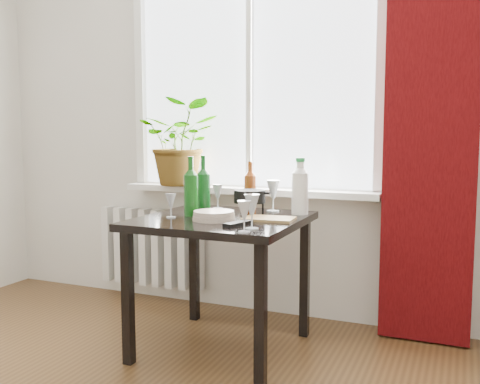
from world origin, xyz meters
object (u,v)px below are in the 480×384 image
at_px(table, 222,234).
at_px(wineglass_far_right, 244,216).
at_px(bottle_amber, 250,185).
at_px(plate_stack, 214,216).
at_px(wineglass_front_right, 252,211).
at_px(tv_remote, 238,224).
at_px(cutting_board, 269,219).
at_px(cleaning_bottle, 300,185).
at_px(potted_plant, 182,142).
at_px(wineglass_back_center, 273,195).
at_px(wineglass_back_left, 218,196).
at_px(wine_bottle_right, 203,184).
at_px(wineglass_front_left, 171,205).
at_px(fondue_pot, 250,202).
at_px(radiator, 152,247).
at_px(wine_bottle_left, 191,186).

relative_size(table, wineglass_far_right, 5.67).
distance_m(bottle_amber, plate_stack, 0.49).
bearing_deg(wineglass_front_right, table, 135.43).
relative_size(tv_remote, cutting_board, 0.68).
bearing_deg(cleaning_bottle, potted_plant, 162.10).
relative_size(wineglass_far_right, tv_remote, 0.85).
height_order(wineglass_back_center, wineglass_back_left, wineglass_back_center).
height_order(cleaning_bottle, wineglass_back_center, cleaning_bottle).
bearing_deg(wineglass_front_right, bottle_amber, 112.56).
relative_size(wine_bottle_right, wineglass_back_center, 1.76).
distance_m(bottle_amber, cleaning_bottle, 0.35).
bearing_deg(wineglass_front_left, fondue_pot, 38.64).
height_order(bottle_amber, cutting_board, bottle_amber).
bearing_deg(tv_remote, bottle_amber, 122.48).
bearing_deg(wineglass_far_right, plate_stack, 136.66).
xyz_separation_m(radiator, wine_bottle_left, (0.67, -0.64, 0.53)).
distance_m(radiator, tv_remote, 1.39).
relative_size(potted_plant, wineglass_back_center, 3.06).
relative_size(wine_bottle_left, tv_remote, 1.88).
bearing_deg(plate_stack, wineglass_back_left, 112.77).
height_order(cleaning_bottle, fondue_pot, cleaning_bottle).
relative_size(wineglass_front_right, plate_stack, 0.76).
distance_m(wine_bottle_right, tv_remote, 0.50).
distance_m(bottle_amber, cutting_board, 0.46).
distance_m(wine_bottle_left, wineglass_front_right, 0.55).
distance_m(radiator, bottle_amber, 1.04).
distance_m(table, wineglass_front_left, 0.32).
bearing_deg(radiator, wine_bottle_right, -37.43).
bearing_deg(cleaning_bottle, table, -142.70).
height_order(bottle_amber, plate_stack, bottle_amber).
relative_size(potted_plant, wineglass_front_right, 3.41).
height_order(wine_bottle_right, cutting_board, wine_bottle_right).
bearing_deg(wineglass_far_right, cutting_board, 92.62).
height_order(radiator, wineglass_back_left, wineglass_back_left).
height_order(wine_bottle_left, bottle_amber, wine_bottle_left).
bearing_deg(wineglass_far_right, radiator, 138.48).
bearing_deg(plate_stack, wine_bottle_left, 152.52).
bearing_deg(bottle_amber, plate_stack, -91.42).
relative_size(wine_bottle_right, cleaning_bottle, 1.02).
height_order(table, wineglass_front_right, wineglass_front_right).
xyz_separation_m(tv_remote, cutting_board, (0.08, 0.22, -0.00)).
xyz_separation_m(radiator, cutting_board, (1.12, -0.63, 0.37)).
distance_m(radiator, wineglass_far_right, 1.58).
relative_size(wine_bottle_left, bottle_amber, 1.13).
relative_size(wine_bottle_right, plate_stack, 1.48).
distance_m(bottle_amber, wineglass_back_left, 0.21).
distance_m(wineglass_far_right, fondue_pot, 0.56).
height_order(wineglass_front_left, tv_remote, wineglass_front_left).
distance_m(radiator, wineglass_back_left, 0.88).
bearing_deg(wineglass_back_center, fondue_pot, -117.77).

